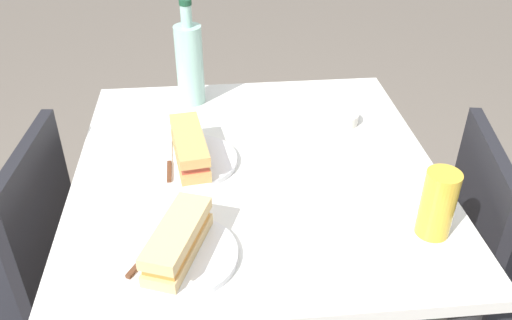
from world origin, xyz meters
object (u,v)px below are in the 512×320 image
(chair_far, at_px, (17,267))
(beer_glass, at_px, (438,204))
(plate_near, at_px, (179,256))
(knife_far, at_px, (169,163))
(plate_far, at_px, (191,161))
(baguette_sandwich_near, at_px, (178,240))
(water_bottle, at_px, (190,63))
(olive_bowl, at_px, (342,118))
(dining_table, at_px, (256,208))
(baguette_sandwich_far, at_px, (190,147))
(knife_near, at_px, (151,251))
(chair_near, at_px, (501,266))

(chair_far, xyz_separation_m, beer_glass, (-0.27, -0.97, 0.35))
(plate_near, bearing_deg, knife_far, 5.45)
(chair_far, bearing_deg, plate_far, -85.49)
(plate_far, bearing_deg, baguette_sandwich_near, 176.39)
(chair_far, height_order, plate_far, chair_far)
(beer_glass, bearing_deg, water_bottle, 37.79)
(olive_bowl, bearing_deg, beer_glass, -170.26)
(dining_table, xyz_separation_m, baguette_sandwich_far, (0.03, 0.16, 0.18))
(chair_far, bearing_deg, knife_far, -87.45)
(plate_far, distance_m, baguette_sandwich_far, 0.04)
(baguette_sandwich_near, distance_m, knife_far, 0.32)
(plate_far, distance_m, water_bottle, 0.35)
(knife_near, xyz_separation_m, water_bottle, (0.66, -0.08, 0.11))
(chair_near, xyz_separation_m, knife_far, (0.14, 0.85, 0.29))
(plate_near, relative_size, plate_far, 1.00)
(knife_near, relative_size, beer_glass, 1.08)
(plate_near, bearing_deg, dining_table, -30.82)
(knife_near, height_order, baguette_sandwich_far, baguette_sandwich_far)
(water_bottle, bearing_deg, chair_near, -122.06)
(dining_table, distance_m, beer_glass, 0.48)
(knife_near, relative_size, water_bottle, 0.53)
(plate_near, bearing_deg, baguette_sandwich_near, -26.57)
(dining_table, distance_m, water_bottle, 0.47)
(baguette_sandwich_near, relative_size, beer_glass, 1.45)
(baguette_sandwich_near, xyz_separation_m, plate_far, (0.33, -0.02, -0.04))
(chair_near, height_order, plate_near, chair_near)
(water_bottle, xyz_separation_m, olive_bowl, (-0.17, -0.42, -0.11))
(knife_near, relative_size, olive_bowl, 1.84)
(baguette_sandwich_far, bearing_deg, chair_far, 94.51)
(chair_near, xyz_separation_m, beer_glass, (-0.14, 0.30, 0.35))
(baguette_sandwich_far, height_order, beer_glass, beer_glass)
(olive_bowl, bearing_deg, knife_near, 134.52)
(dining_table, bearing_deg, chair_far, 90.64)
(chair_near, xyz_separation_m, water_bottle, (0.50, 0.79, 0.40))
(beer_glass, xyz_separation_m, olive_bowl, (0.47, 0.08, -0.06))
(plate_far, height_order, beer_glass, beer_glass)
(chair_near, height_order, beer_glass, beer_glass)
(baguette_sandwich_far, xyz_separation_m, water_bottle, (0.33, -0.00, 0.07))
(water_bottle, bearing_deg, olive_bowl, -112.51)
(dining_table, height_order, baguette_sandwich_far, baguette_sandwich_far)
(baguette_sandwich_near, distance_m, baguette_sandwich_far, 0.33)
(plate_near, height_order, baguette_sandwich_far, baguette_sandwich_far)
(knife_far, relative_size, olive_bowl, 2.05)
(knife_far, bearing_deg, dining_table, -93.22)
(dining_table, distance_m, baguette_sandwich_near, 0.39)
(knife_far, height_order, olive_bowl, olive_bowl)
(baguette_sandwich_near, height_order, olive_bowl, baguette_sandwich_near)
(beer_glass, bearing_deg, dining_table, 51.08)
(water_bottle, bearing_deg, plate_far, 179.38)
(baguette_sandwich_near, xyz_separation_m, knife_far, (0.31, 0.03, -0.03))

